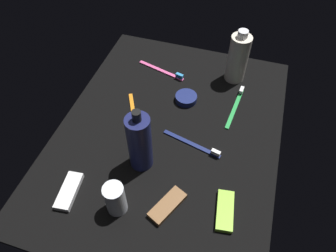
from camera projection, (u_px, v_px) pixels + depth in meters
ground_plane at (168, 134)px, 92.70cm from camera, size 84.00×64.00×1.20cm
lotion_bottle at (140, 142)px, 78.69cm from camera, size 6.20×6.20×20.49cm
bodywash_bottle at (238, 58)px, 100.96cm from camera, size 6.55×6.55×18.56cm
deodorant_stick at (115, 199)px, 73.49cm from camera, size 4.95×4.95×9.54cm
toothbrush_navy at (195, 145)px, 88.64cm from camera, size 5.37×17.78×2.10cm
toothbrush_orange at (134, 116)px, 95.45cm from camera, size 16.53×9.35×2.10cm
toothbrush_green at (236, 105)px, 98.48cm from camera, size 18.03×3.07×2.10cm
toothbrush_pink at (164, 71)px, 108.86cm from camera, size 6.01×17.66×2.10cm
snack_bar_lime at (225, 211)px, 75.85cm from camera, size 10.83×5.32×1.50cm
snack_bar_brown at (167, 205)px, 76.74cm from camera, size 11.12×8.03×1.50cm
snack_bar_white at (69, 191)px, 79.24cm from camera, size 10.78×5.13×1.50cm
cream_tin_left at (186, 98)px, 99.82cm from camera, size 6.90×6.90×2.08cm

